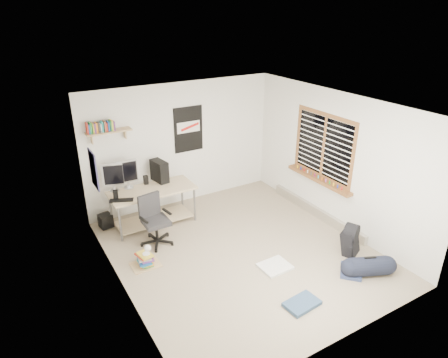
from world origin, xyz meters
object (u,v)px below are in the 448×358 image
office_chair (156,219)px  book_stack (145,257)px  desk (153,207)px  duffel_bag (369,267)px  backpack (350,242)px

office_chair → book_stack: 0.73m
desk → office_chair: (-0.21, -0.67, 0.12)m
office_chair → duffel_bag: size_ratio=1.51×
backpack → duffel_bag: 0.61m
desk → book_stack: (-0.62, -1.17, -0.21)m
desk → book_stack: bearing=-130.0°
office_chair → book_stack: bearing=-138.3°
office_chair → duffel_bag: 3.53m
desk → office_chair: bearing=-119.6°
book_stack → office_chair: bearing=51.0°
desk → book_stack: desk is taller
duffel_bag → desk: bearing=149.9°
office_chair → backpack: office_chair is taller
office_chair → backpack: 3.30m
desk → duffel_bag: (2.27, -3.16, -0.22)m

